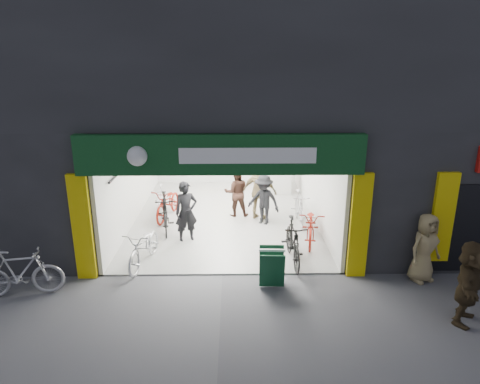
{
  "coord_description": "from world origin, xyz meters",
  "views": [
    {
      "loc": [
        0.28,
        -9.36,
        5.12
      ],
      "look_at": [
        0.46,
        1.5,
        1.66
      ],
      "focal_mm": 32.0,
      "sensor_mm": 36.0,
      "label": 1
    }
  ],
  "objects_px": {
    "parked_bike": "(20,273)",
    "bike_left_front": "(144,247)",
    "pedestrian_near": "(425,248)",
    "sandwich_board": "(272,266)",
    "bike_right_front": "(293,242)"
  },
  "relations": [
    {
      "from": "bike_left_front",
      "to": "parked_bike",
      "type": "distance_m",
      "value": 2.85
    },
    {
      "from": "bike_right_front",
      "to": "sandwich_board",
      "type": "bearing_deg",
      "value": -120.91
    },
    {
      "from": "pedestrian_near",
      "to": "sandwich_board",
      "type": "bearing_deg",
      "value": 159.94
    },
    {
      "from": "pedestrian_near",
      "to": "sandwich_board",
      "type": "xyz_separation_m",
      "value": [
        -3.6,
        -0.2,
        -0.35
      ]
    },
    {
      "from": "parked_bike",
      "to": "pedestrian_near",
      "type": "distance_m",
      "value": 9.22
    },
    {
      "from": "parked_bike",
      "to": "bike_left_front",
      "type": "bearing_deg",
      "value": -69.19
    },
    {
      "from": "pedestrian_near",
      "to": "sandwich_board",
      "type": "distance_m",
      "value": 3.62
    },
    {
      "from": "parked_bike",
      "to": "sandwich_board",
      "type": "bearing_deg",
      "value": -96.23
    },
    {
      "from": "bike_left_front",
      "to": "sandwich_board",
      "type": "height_order",
      "value": "bike_left_front"
    },
    {
      "from": "parked_bike",
      "to": "sandwich_board",
      "type": "xyz_separation_m",
      "value": [
        5.6,
        0.35,
        -0.07
      ]
    },
    {
      "from": "sandwich_board",
      "to": "pedestrian_near",
      "type": "bearing_deg",
      "value": 6.11
    },
    {
      "from": "bike_right_front",
      "to": "parked_bike",
      "type": "xyz_separation_m",
      "value": [
        -6.24,
        -1.5,
        -0.03
      ]
    },
    {
      "from": "bike_left_front",
      "to": "sandwich_board",
      "type": "relative_size",
      "value": 2.15
    },
    {
      "from": "pedestrian_near",
      "to": "parked_bike",
      "type": "bearing_deg",
      "value": 160.17
    },
    {
      "from": "bike_right_front",
      "to": "parked_bike",
      "type": "distance_m",
      "value": 6.41
    }
  ]
}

